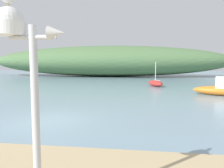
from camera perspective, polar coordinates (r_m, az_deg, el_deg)
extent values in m
plane|color=#7A99A8|center=(11.05, -16.46, -9.00)|extent=(120.00, 120.00, 0.00)
ellipsoid|color=#517547|center=(43.44, -1.09, 5.95)|extent=(46.96, 11.45, 5.92)
cylinder|color=silver|center=(3.70, -19.06, -10.38)|extent=(0.12, 0.12, 3.11)
cylinder|color=silver|center=(3.58, -19.78, 11.28)|extent=(0.74, 0.07, 0.07)
cylinder|color=white|center=(3.78, -24.98, 12.87)|extent=(0.49, 0.49, 0.20)
sphere|color=white|center=(3.79, -25.05, 14.39)|extent=(0.45, 0.45, 0.45)
cone|color=silver|center=(3.43, -14.17, 12.71)|extent=(0.25, 0.21, 0.21)
cylinder|color=orange|center=(3.82, -25.10, 18.11)|extent=(0.01, 0.01, 0.05)
cylinder|color=orange|center=(3.86, -25.32, 17.98)|extent=(0.01, 0.01, 0.05)
ellipsoid|color=orange|center=(20.38, 26.01, -1.58)|extent=(4.30, 2.54, 0.77)
ellipsoid|color=#B72D28|center=(25.63, 11.14, 0.17)|extent=(2.10, 2.97, 0.69)
cylinder|color=silver|center=(25.54, 11.19, 3.05)|extent=(0.08, 0.08, 2.31)
cylinder|color=silver|center=(25.23, 11.61, 0.96)|extent=(0.59, 1.17, 0.06)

